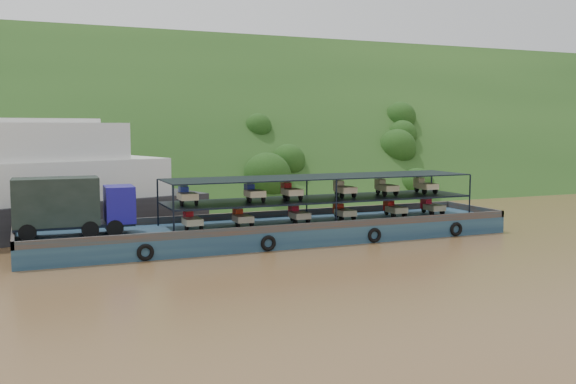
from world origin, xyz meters
name	(u,v)px	position (x,y,z in m)	size (l,w,h in m)	color
ground	(329,238)	(0.00, 0.00, 0.00)	(160.00, 160.00, 0.00)	brown
hillside	(201,192)	(0.00, 36.00, 0.00)	(140.00, 28.00, 28.00)	#183613
cargo_barge	(254,225)	(-5.62, 0.52, 1.24)	(35.00, 7.18, 4.96)	#132B45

